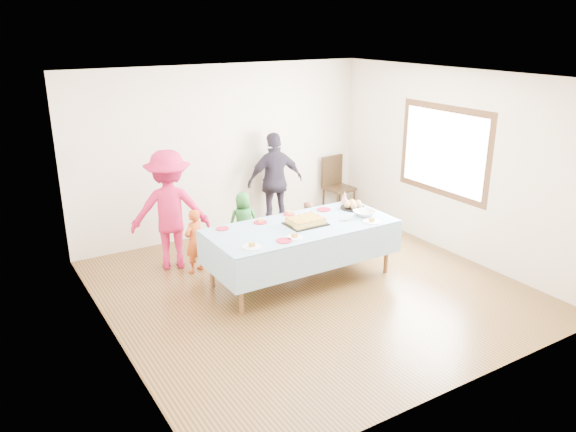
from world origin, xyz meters
name	(u,v)px	position (x,y,z in m)	size (l,w,h in m)	color
ground	(310,288)	(0.00, 0.00, 0.00)	(5.00, 5.00, 0.00)	#482A14
room_walls	(315,155)	(0.05, 0.00, 1.77)	(5.04, 5.04, 2.72)	beige
party_table	(302,229)	(0.05, 0.27, 0.72)	(2.50, 1.10, 0.78)	brown
birthday_cake	(306,221)	(0.11, 0.27, 0.82)	(0.51, 0.39, 0.09)	black
rolls_tray	(353,205)	(1.05, 0.48, 0.83)	(0.36, 0.36, 0.11)	black
punch_bowl	(365,213)	(0.99, 0.14, 0.82)	(0.29, 0.29, 0.07)	silver
party_hat	(344,197)	(1.09, 0.73, 0.87)	(0.11, 0.11, 0.18)	silver
fork_pile	(348,217)	(0.70, 0.14, 0.81)	(0.24, 0.18, 0.07)	white
plate_red_far_a	(222,229)	(-0.90, 0.69, 0.79)	(0.17, 0.17, 0.01)	#B30D2A
plate_red_far_b	(260,222)	(-0.37, 0.64, 0.79)	(0.18, 0.18, 0.01)	#B30D2A
plate_red_far_c	(289,214)	(0.13, 0.72, 0.79)	(0.17, 0.17, 0.01)	#B30D2A
plate_red_far_d	(324,210)	(0.66, 0.64, 0.79)	(0.20, 0.20, 0.01)	#B30D2A
plate_red_near	(284,241)	(-0.44, -0.09, 0.79)	(0.20, 0.20, 0.01)	#B30D2A
plate_white_left	(252,247)	(-0.87, -0.06, 0.79)	(0.23, 0.23, 0.01)	white
plate_white_mid	(295,237)	(-0.28, -0.06, 0.79)	(0.21, 0.21, 0.01)	white
plate_white_right	(372,222)	(0.91, -0.11, 0.79)	(0.23, 0.23, 0.01)	white
dining_chair	(336,182)	(2.08, 2.29, 0.58)	(0.49, 0.49, 1.05)	black
toddler_left	(194,241)	(-1.07, 1.26, 0.45)	(0.33, 0.22, 0.91)	#C14A18
toddler_mid	(244,222)	(-0.13, 1.61, 0.46)	(0.45, 0.29, 0.91)	#27772F
toddler_right	(307,226)	(0.67, 1.09, 0.39)	(0.38, 0.29, 0.78)	tan
adult_left	(170,210)	(-1.27, 1.60, 0.84)	(1.09, 0.62, 1.68)	#BF1746
adult_right	(275,181)	(0.77, 2.20, 0.81)	(0.95, 0.40, 1.62)	#2B2634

